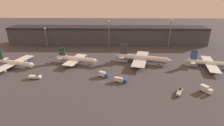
{
  "coord_description": "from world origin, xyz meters",
  "views": [
    {
      "loc": [
        8.32,
        -97.68,
        51.14
      ],
      "look_at": [
        5.99,
        15.35,
        6.0
      ],
      "focal_mm": 28.0,
      "sensor_mm": 36.0,
      "label": 1
    }
  ],
  "objects": [
    {
      "name": "lamp_post_0",
      "position": [
        -61.67,
        73.44,
        13.04
      ],
      "size": [
        1.8,
        1.8,
        19.89
      ],
      "color": "slate",
      "rests_on": "ground"
    },
    {
      "name": "terminal_building",
      "position": [
        0.0,
        87.99,
        9.28
      ],
      "size": [
        207.43,
        21.89,
        18.45
      ],
      "color": "#3D424C",
      "rests_on": "ground"
    },
    {
      "name": "airplane_1",
      "position": [
        -22.03,
        29.02,
        3.38
      ],
      "size": [
        37.23,
        27.47,
        12.06
      ],
      "rotation": [
        0.0,
        0.0,
        -0.25
      ],
      "color": "white",
      "rests_on": "ground"
    },
    {
      "name": "service_vehicle_2",
      "position": [
        43.4,
        -14.48,
        1.25
      ],
      "size": [
        5.61,
        7.96,
        2.64
      ],
      "rotation": [
        0.0,
        0.0,
        1.08
      ],
      "color": "#9EA3A8",
      "rests_on": "ground"
    },
    {
      "name": "airplane_0",
      "position": [
        -66.94,
        21.12,
        3.09
      ],
      "size": [
        36.08,
        37.14,
        13.61
      ],
      "rotation": [
        0.0,
        0.0,
        -0.25
      ],
      "color": "white",
      "rests_on": "ground"
    },
    {
      "name": "airplane_2",
      "position": [
        29.5,
        30.89,
        3.88
      ],
      "size": [
        45.38,
        37.95,
        14.65
      ],
      "rotation": [
        0.0,
        0.0,
        -0.25
      ],
      "color": "silver",
      "rests_on": "ground"
    },
    {
      "name": "service_vehicle_4",
      "position": [
        0.61,
        5.52,
        1.95
      ],
      "size": [
        7.04,
        4.99,
        3.53
      ],
      "rotation": [
        0.0,
        0.0,
        -0.43
      ],
      "color": "#195199",
      "rests_on": "ground"
    },
    {
      "name": "service_vehicle_5",
      "position": [
        -43.24,
        2.05,
        1.4
      ],
      "size": [
        7.52,
        2.71,
        2.95
      ],
      "rotation": [
        0.0,
        0.0,
        -0.02
      ],
      "color": "white",
      "rests_on": "ground"
    },
    {
      "name": "service_vehicle_1",
      "position": [
        58.33,
        -12.69,
        2.12
      ],
      "size": [
        5.5,
        6.92,
        3.89
      ],
      "rotation": [
        0.0,
        0.0,
        -1.04
      ],
      "color": "white",
      "rests_on": "ground"
    },
    {
      "name": "lamp_post_1",
      "position": [
        1.56,
        73.44,
        17.15
      ],
      "size": [
        1.8,
        1.8,
        27.28
      ],
      "color": "slate",
      "rests_on": "ground"
    },
    {
      "name": "ground",
      "position": [
        0.0,
        0.0,
        0.0
      ],
      "size": [
        600.0,
        600.0,
        0.0
      ],
      "primitive_type": "plane",
      "color": "#423F44"
    },
    {
      "name": "airplane_3",
      "position": [
        79.61,
        23.46,
        3.01
      ],
      "size": [
        38.56,
        35.39,
        12.19
      ],
      "rotation": [
        0.0,
        0.0,
        -0.25
      ],
      "color": "white",
      "rests_on": "ground"
    },
    {
      "name": "lamp_post_2",
      "position": [
        61.74,
        73.44,
        17.86
      ],
      "size": [
        1.8,
        1.8,
        28.59
      ],
      "color": "slate",
      "rests_on": "ground"
    },
    {
      "name": "service_vehicle_3",
      "position": [
        11.41,
        -1.69,
        1.78
      ],
      "size": [
        8.23,
        4.12,
        3.14
      ],
      "rotation": [
        0.0,
        0.0,
        -0.27
      ],
      "color": "#195199",
      "rests_on": "ground"
    }
  ]
}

